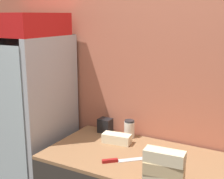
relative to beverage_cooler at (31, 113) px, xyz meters
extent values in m
cube|color=#B7664C|center=(1.25, 0.32, 0.33)|extent=(5.20, 0.06, 2.70)
cube|color=#8E6642|center=(1.25, -0.09, -0.14)|extent=(1.64, 0.72, 0.02)
cube|color=#B2B7BC|center=(0.00, 0.25, -0.17)|extent=(0.65, 0.04, 1.71)
cube|color=#B2B7BC|center=(-0.30, -0.04, -0.17)|extent=(0.05, 0.63, 1.71)
cube|color=#B2B7BC|center=(0.30, -0.04, -0.17)|extent=(0.05, 0.63, 1.71)
cube|color=white|center=(0.00, 0.23, -0.17)|extent=(0.55, 0.02, 1.61)
cube|color=silver|center=(0.00, -0.36, -0.17)|extent=(0.55, 0.01, 1.61)
cube|color=red|center=(0.00, -0.07, 0.78)|extent=(0.65, 0.56, 0.18)
cube|color=silver|center=(0.00, -0.06, -0.54)|extent=(0.53, 0.51, 0.01)
cube|color=silver|center=(0.00, -0.06, -0.16)|extent=(0.53, 0.51, 0.01)
cube|color=silver|center=(0.00, -0.06, 0.22)|extent=(0.53, 0.51, 0.01)
cylinder|color=orange|center=(0.06, -0.27, -0.46)|extent=(0.06, 0.06, 0.15)
cylinder|color=orange|center=(0.06, -0.27, -0.35)|extent=(0.02, 0.02, 0.06)
cylinder|color=#72337F|center=(0.16, -0.26, -0.46)|extent=(0.08, 0.08, 0.15)
cylinder|color=#72337F|center=(0.16, -0.26, -0.35)|extent=(0.03, 0.03, 0.06)
cylinder|color=#5B2D19|center=(0.17, -0.27, -0.09)|extent=(0.06, 0.06, 0.12)
cylinder|color=#5B2D19|center=(0.17, -0.27, 0.00)|extent=(0.02, 0.02, 0.05)
cylinder|color=#B2231E|center=(0.09, -0.27, 0.29)|extent=(0.06, 0.06, 0.12)
cylinder|color=#B2231E|center=(0.09, -0.27, 0.37)|extent=(0.02, 0.02, 0.05)
cylinder|color=#B2BCCC|center=(-0.06, -0.26, -0.45)|extent=(0.08, 0.08, 0.17)
cylinder|color=#B2BCCC|center=(-0.06, -0.26, -0.33)|extent=(0.03, 0.03, 0.07)
cylinder|color=#72337F|center=(-0.03, -0.27, 0.31)|extent=(0.06, 0.06, 0.16)
cylinder|color=#72337F|center=(-0.03, -0.27, 0.42)|extent=(0.03, 0.03, 0.07)
cylinder|color=gold|center=(0.17, -0.27, 0.30)|extent=(0.07, 0.07, 0.14)
cylinder|color=gold|center=(0.17, -0.27, 0.40)|extent=(0.03, 0.03, 0.06)
cylinder|color=#2D6B38|center=(-0.01, -0.26, -0.08)|extent=(0.07, 0.07, 0.15)
cylinder|color=#2D6B38|center=(-0.01, -0.26, 0.03)|extent=(0.03, 0.03, 0.06)
cube|color=tan|center=(1.38, -0.38, -0.01)|extent=(0.25, 0.13, 0.07)
cube|color=beige|center=(1.38, -0.38, 0.06)|extent=(0.24, 0.11, 0.07)
cube|color=beige|center=(0.84, 0.05, -0.09)|extent=(0.23, 0.12, 0.07)
cube|color=silver|center=(1.09, -0.15, -0.12)|extent=(0.21, 0.19, 0.00)
cube|color=maroon|center=(0.96, -0.27, -0.12)|extent=(0.10, 0.09, 0.02)
cylinder|color=silver|center=(0.88, 0.21, -0.06)|extent=(0.09, 0.09, 0.13)
cylinder|color=#262628|center=(0.88, 0.21, 0.01)|extent=(0.08, 0.08, 0.01)
cube|color=black|center=(0.65, 0.20, -0.07)|extent=(0.11, 0.09, 0.12)
camera|label=1|loc=(1.91, -1.97, 0.85)|focal=50.00mm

